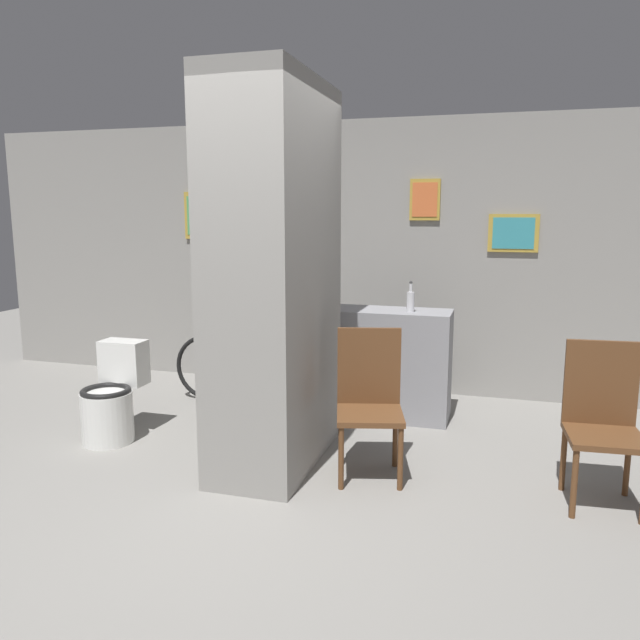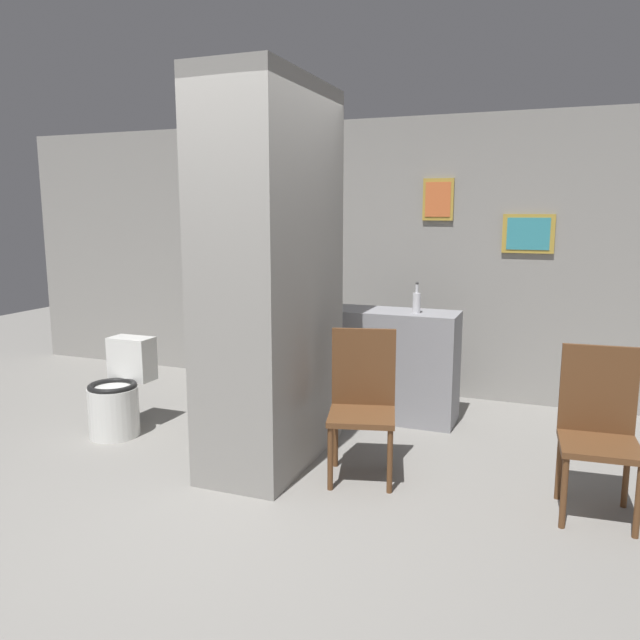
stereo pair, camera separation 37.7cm
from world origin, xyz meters
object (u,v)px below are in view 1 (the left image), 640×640
(toilet, at_px, (112,400))
(bottle_tall, at_px, (410,301))
(bicycle, at_px, (259,370))
(chair_near_pillar, at_px, (369,398))
(chair_by_doorway, at_px, (603,418))

(toilet, distance_m, bottle_tall, 2.49)
(bicycle, xyz_separation_m, bottle_tall, (1.36, -0.04, 0.70))
(chair_near_pillar, xyz_separation_m, bottle_tall, (0.10, 1.15, 0.50))
(toilet, distance_m, bicycle, 1.37)
(bicycle, bearing_deg, bottle_tall, -1.69)
(toilet, bearing_deg, bicycle, 55.65)
(toilet, bearing_deg, chair_by_doorway, -1.20)
(chair_by_doorway, relative_size, bicycle, 0.58)
(bicycle, distance_m, bottle_tall, 1.53)
(chair_near_pillar, relative_size, bicycle, 0.58)
(toilet, distance_m, chair_near_pillar, 2.05)
(bottle_tall, bearing_deg, toilet, -152.97)
(chair_by_doorway, height_order, bottle_tall, bottle_tall)
(chair_near_pillar, xyz_separation_m, bicycle, (-1.26, 1.19, -0.20))
(chair_near_pillar, height_order, chair_by_doorway, same)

